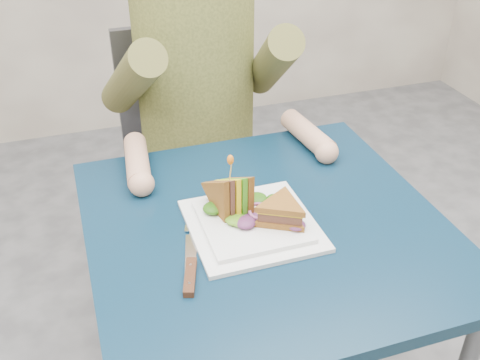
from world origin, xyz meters
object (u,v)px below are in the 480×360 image
object	(u,v)px
diner	(196,51)
sandwich_flat	(281,212)
table	(266,251)
plate	(252,224)
knife	(191,270)
sandwich_upright	(231,197)
fork	(189,244)
chair	(192,150)

from	to	relation	value
diner	sandwich_flat	size ratio (longest dim) A/B	4.60
table	plate	bearing A→B (deg)	-169.89
sandwich_flat	knife	bearing A→B (deg)	-161.37
plate	knife	bearing A→B (deg)	-148.40
knife	sandwich_flat	bearing A→B (deg)	18.63
sandwich_flat	knife	distance (m)	0.23
diner	sandwich_flat	xyz separation A→B (m)	(0.02, -0.60, -0.14)
diner	table	bearing A→B (deg)	-90.00
diner	plate	bearing A→B (deg)	-93.49
sandwich_upright	fork	world-z (taller)	sandwich_upright
sandwich_upright	plate	bearing A→B (deg)	-54.53
plate	fork	distance (m)	0.14
chair	sandwich_upright	bearing A→B (deg)	-95.97
plate	sandwich_flat	xyz separation A→B (m)	(0.05, -0.02, 0.04)
table	plate	xyz separation A→B (m)	(-0.04, -0.01, 0.09)
chair	sandwich_upright	xyz separation A→B (m)	(-0.07, -0.64, 0.24)
chair	sandwich_flat	xyz separation A→B (m)	(0.02, -0.71, 0.23)
fork	sandwich_upright	bearing A→B (deg)	29.48
chair	diner	world-z (taller)	diner
diner	knife	size ratio (longest dim) A/B	3.44
diner	plate	world-z (taller)	diner
sandwich_upright	sandwich_flat	bearing A→B (deg)	-38.80
table	chair	size ratio (longest dim) A/B	0.81
sandwich_flat	knife	world-z (taller)	sandwich_flat
table	diner	bearing A→B (deg)	90.00
table	knife	xyz separation A→B (m)	(-0.19, -0.10, 0.09)
sandwich_flat	table	bearing A→B (deg)	122.57
chair	plate	bearing A→B (deg)	-92.92
table	fork	world-z (taller)	fork
plate	fork	world-z (taller)	plate
chair	fork	world-z (taller)	chair
diner	fork	bearing A→B (deg)	-106.55
table	plate	size ratio (longest dim) A/B	2.88
fork	chair	bearing A→B (deg)	75.98
sandwich_flat	sandwich_upright	bearing A→B (deg)	141.20
fork	knife	xyz separation A→B (m)	(-0.02, -0.08, 0.00)
sandwich_upright	diner	bearing A→B (deg)	82.77
fork	knife	distance (m)	0.08
diner	plate	distance (m)	0.60
chair	diner	xyz separation A→B (m)	(-0.00, -0.11, 0.37)
diner	sandwich_upright	distance (m)	0.55
sandwich_upright	fork	distance (m)	0.13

